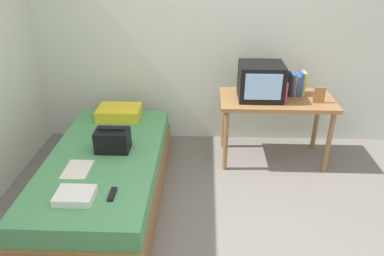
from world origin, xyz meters
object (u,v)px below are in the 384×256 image
at_px(water_bottle, 284,92).
at_px(handbag, 113,140).
at_px(pillow, 119,112).
at_px(remote_silver, 97,140).
at_px(folded_towel, 75,196).
at_px(magazine, 77,169).
at_px(bed, 106,176).
at_px(desk, 276,106).
at_px(book_row, 297,84).
at_px(tv, 261,81).
at_px(picture_frame, 319,95).
at_px(remote_dark, 112,194).

height_order(water_bottle, handbag, water_bottle).
bearing_deg(water_bottle, pillow, 176.92).
height_order(remote_silver, folded_towel, folded_towel).
bearing_deg(pillow, magazine, -97.49).
height_order(bed, pillow, pillow).
relative_size(water_bottle, magazine, 0.65).
relative_size(desk, book_row, 4.71).
relative_size(bed, tv, 4.55).
bearing_deg(picture_frame, magazine, -157.73).
relative_size(handbag, magazine, 1.03).
height_order(pillow, handbag, handbag).
distance_m(bed, picture_frame, 2.20).
height_order(tv, remote_silver, tv).
bearing_deg(tv, remote_silver, -162.39).
bearing_deg(magazine, remote_dark, -41.81).
xyz_separation_m(water_bottle, handbag, (-1.61, -0.60, -0.25)).
relative_size(tv, pillow, 0.98).
xyz_separation_m(book_row, picture_frame, (0.18, -0.22, -0.03)).
bearing_deg(desk, magazine, -150.73).
bearing_deg(handbag, book_row, 23.75).
xyz_separation_m(book_row, magazine, (-2.00, -1.11, -0.37)).
height_order(picture_frame, magazine, picture_frame).
relative_size(bed, water_bottle, 10.61).
xyz_separation_m(tv, folded_towel, (-1.50, -1.39, -0.41)).
bearing_deg(handbag, bed, -130.67).
bearing_deg(remote_silver, tv, 17.61).
distance_m(tv, pillow, 1.52).
xyz_separation_m(water_bottle, pillow, (-1.71, 0.09, -0.30)).
bearing_deg(tv, remote_dark, -132.95).
bearing_deg(water_bottle, magazine, -153.09).
distance_m(bed, folded_towel, 0.69).
bearing_deg(desk, remote_silver, -163.95).
xyz_separation_m(bed, tv, (1.45, 0.75, 0.67)).
bearing_deg(pillow, folded_towel, -90.97).
bearing_deg(folded_towel, tv, 42.76).
height_order(water_bottle, pillow, water_bottle).
bearing_deg(remote_silver, bed, -62.90).
bearing_deg(picture_frame, pillow, 176.22).
bearing_deg(pillow, desk, -0.80).
bearing_deg(folded_towel, pillow, 89.03).
bearing_deg(picture_frame, tv, 169.35).
bearing_deg(magazine, handbag, 55.61).
distance_m(bed, book_row, 2.13).
relative_size(book_row, remote_silver, 1.71).
distance_m(tv, remote_dark, 1.87).
distance_m(remote_silver, folded_towel, 0.89).
xyz_separation_m(remote_silver, folded_towel, (0.08, -0.88, 0.02)).
bearing_deg(folded_towel, bed, 85.91).
xyz_separation_m(bed, water_bottle, (1.69, 0.68, 0.59)).
bearing_deg(bed, water_bottle, 22.11).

